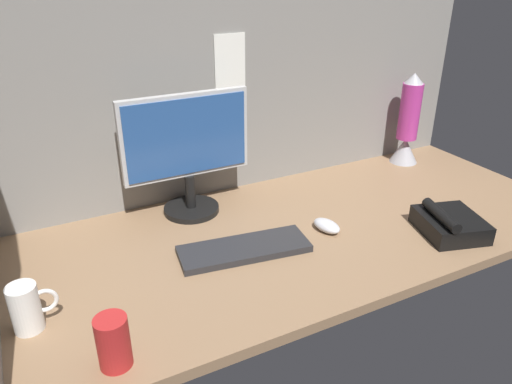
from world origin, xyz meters
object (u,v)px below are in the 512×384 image
object	(u,v)px
mug_ceramic_white	(27,308)
desk_phone	(449,224)
mouse	(327,226)
keyboard	(244,249)
lava_lamp	(408,126)
monitor	(187,149)
mug_red_plastic	(113,342)

from	to	relation	value
mug_ceramic_white	desk_phone	distance (cm)	116.90
mug_ceramic_white	mouse	bearing A→B (deg)	3.83
keyboard	desk_phone	world-z (taller)	desk_phone
lava_lamp	desk_phone	distance (cm)	58.85
monitor	mug_red_plastic	xyz separation A→B (cm)	(-37.33, -56.80, -15.75)
monitor	lava_lamp	bearing A→B (deg)	0.49
keyboard	mouse	size ratio (longest dim) A/B	3.85
lava_lamp	desk_phone	world-z (taller)	lava_lamp
monitor	keyboard	bearing A→B (deg)	-81.40
lava_lamp	mug_red_plastic	bearing A→B (deg)	-156.07
mouse	lava_lamp	xyz separation A→B (cm)	(60.10, 32.20, 13.46)
monitor	mouse	size ratio (longest dim) A/B	4.27
mouse	lava_lamp	world-z (taller)	lava_lamp
mug_red_plastic	lava_lamp	world-z (taller)	lava_lamp
monitor	desk_phone	size ratio (longest dim) A/B	1.78
keyboard	desk_phone	bearing A→B (deg)	-9.52
mug_red_plastic	mug_ceramic_white	size ratio (longest dim) A/B	1.02
mug_red_plastic	lava_lamp	size ratio (longest dim) A/B	0.32
keyboard	mug_red_plastic	size ratio (longest dim) A/B	3.16
monitor	mouse	bearing A→B (deg)	-44.19
mug_red_plastic	lava_lamp	xyz separation A→B (cm)	(129.74, 57.59, 9.31)
mouse	mug_red_plastic	world-z (taller)	mug_red_plastic
mug_ceramic_white	lava_lamp	distance (cm)	149.56
monitor	mug_ceramic_white	size ratio (longest dim) A/B	3.58
monitor	keyboard	distance (cm)	37.23
monitor	mug_ceramic_white	world-z (taller)	monitor
keyboard	mug_ceramic_white	bearing A→B (deg)	-165.56
mouse	mug_ceramic_white	xyz separation A→B (cm)	(-84.28, -5.65, 4.07)
mouse	desk_phone	xyz separation A→B (cm)	(31.93, -18.06, 1.49)
mouse	mug_red_plastic	xyz separation A→B (cm)	(-69.64, -25.39, 4.15)
mouse	mug_ceramic_white	size ratio (longest dim) A/B	0.84
monitor	mug_red_plastic	world-z (taller)	monitor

